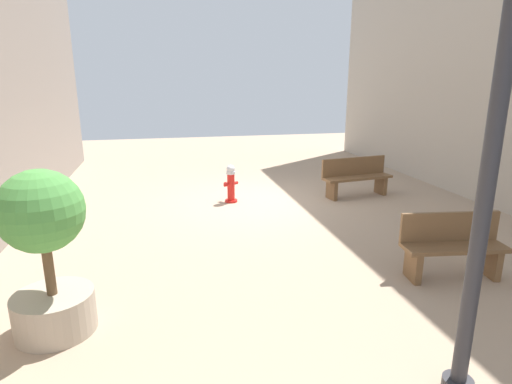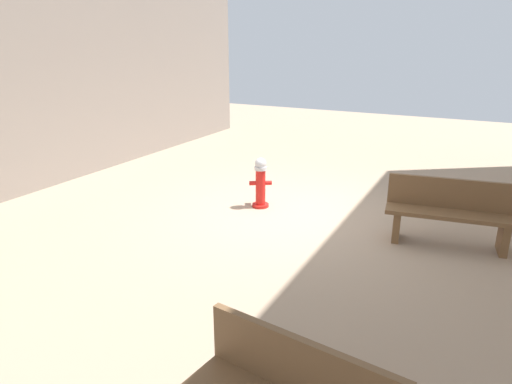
# 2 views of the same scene
# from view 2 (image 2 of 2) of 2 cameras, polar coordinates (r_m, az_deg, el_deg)

# --- Properties ---
(ground_plane) EXTENTS (23.40, 23.40, 0.00)m
(ground_plane) POSITION_cam_2_polar(r_m,az_deg,el_deg) (7.85, 4.96, -2.73)
(ground_plane) COLOR tan
(fire_hydrant) EXTENTS (0.38, 0.36, 0.89)m
(fire_hydrant) POSITION_cam_2_polar(r_m,az_deg,el_deg) (8.02, 0.56, 1.19)
(fire_hydrant) COLOR red
(fire_hydrant) RESTS_ON ground_plane
(bench_near) EXTENTS (1.82, 0.68, 0.95)m
(bench_near) POSITION_cam_2_polar(r_m,az_deg,el_deg) (7.10, 23.03, -2.22)
(bench_near) COLOR brown
(bench_near) RESTS_ON ground_plane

